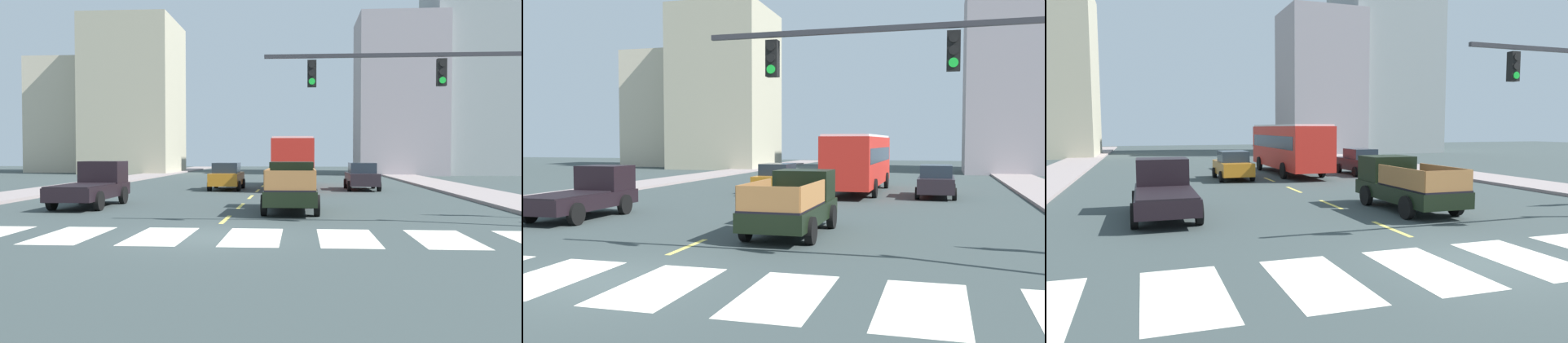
% 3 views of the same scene
% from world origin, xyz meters
% --- Properties ---
extents(ground_plane, '(160.00, 160.00, 0.00)m').
position_xyz_m(ground_plane, '(0.00, 0.00, 0.00)').
color(ground_plane, '#354040').
extents(sidewalk_right, '(3.30, 110.00, 0.15)m').
position_xyz_m(sidewalk_right, '(12.57, 18.00, 0.07)').
color(sidewalk_right, gray).
rests_on(sidewalk_right, ground).
extents(crosswalk_stripe_1, '(1.57, 3.42, 0.01)m').
position_xyz_m(crosswalk_stripe_1, '(-6.51, 0.00, 0.00)').
color(crosswalk_stripe_1, silver).
rests_on(crosswalk_stripe_1, ground).
extents(crosswalk_stripe_2, '(1.57, 3.42, 0.01)m').
position_xyz_m(crosswalk_stripe_2, '(-3.91, 0.00, 0.00)').
color(crosswalk_stripe_2, silver).
rests_on(crosswalk_stripe_2, ground).
extents(crosswalk_stripe_3, '(1.57, 3.42, 0.01)m').
position_xyz_m(crosswalk_stripe_3, '(-1.30, 0.00, 0.00)').
color(crosswalk_stripe_3, silver).
rests_on(crosswalk_stripe_3, ground).
extents(crosswalk_stripe_4, '(1.57, 3.42, 0.01)m').
position_xyz_m(crosswalk_stripe_4, '(1.30, 0.00, 0.00)').
color(crosswalk_stripe_4, silver).
rests_on(crosswalk_stripe_4, ground).
extents(lane_dash_0, '(0.16, 2.40, 0.01)m').
position_xyz_m(lane_dash_0, '(0.00, 4.00, 0.00)').
color(lane_dash_0, '#E5CE55').
rests_on(lane_dash_0, ground).
extents(lane_dash_1, '(0.16, 2.40, 0.01)m').
position_xyz_m(lane_dash_1, '(0.00, 9.00, 0.00)').
color(lane_dash_1, '#E5CE55').
rests_on(lane_dash_1, ground).
extents(lane_dash_2, '(0.16, 2.40, 0.01)m').
position_xyz_m(lane_dash_2, '(0.00, 14.00, 0.00)').
color(lane_dash_2, '#E5CE55').
rests_on(lane_dash_2, ground).
extents(lane_dash_3, '(0.16, 2.40, 0.01)m').
position_xyz_m(lane_dash_3, '(0.00, 19.00, 0.00)').
color(lane_dash_3, '#E5CE55').
rests_on(lane_dash_3, ground).
extents(lane_dash_4, '(0.16, 2.40, 0.01)m').
position_xyz_m(lane_dash_4, '(0.00, 24.00, 0.00)').
color(lane_dash_4, '#E5CE55').
rests_on(lane_dash_4, ground).
extents(lane_dash_5, '(0.16, 2.40, 0.01)m').
position_xyz_m(lane_dash_5, '(0.00, 29.00, 0.00)').
color(lane_dash_5, '#E5CE55').
rests_on(lane_dash_5, ground).
extents(lane_dash_6, '(0.16, 2.40, 0.01)m').
position_xyz_m(lane_dash_6, '(0.00, 34.00, 0.00)').
color(lane_dash_6, '#E5CE55').
rests_on(lane_dash_6, ground).
extents(lane_dash_7, '(0.16, 2.40, 0.01)m').
position_xyz_m(lane_dash_7, '(0.00, 39.00, 0.00)').
color(lane_dash_7, '#E5CE55').
rests_on(lane_dash_7, ground).
extents(pickup_stakebed, '(2.18, 5.20, 1.96)m').
position_xyz_m(pickup_stakebed, '(2.25, 7.24, 0.94)').
color(pickup_stakebed, black).
rests_on(pickup_stakebed, ground).
extents(pickup_dark, '(2.18, 5.20, 1.96)m').
position_xyz_m(pickup_dark, '(-6.49, 8.64, 0.92)').
color(pickup_dark, black).
rests_on(pickup_dark, ground).
extents(city_bus, '(2.72, 10.80, 3.32)m').
position_xyz_m(city_bus, '(2.18, 22.11, 1.95)').
color(city_bus, red).
rests_on(city_bus, ground).
extents(sedan_near_left, '(2.02, 4.40, 1.72)m').
position_xyz_m(sedan_near_left, '(6.52, 20.20, 0.86)').
color(sedan_near_left, black).
rests_on(sedan_near_left, ground).
extents(sedan_mid, '(2.02, 4.40, 1.72)m').
position_xyz_m(sedan_mid, '(-2.04, 19.82, 0.86)').
color(sedan_mid, '#AD6718').
rests_on(sedan_mid, ground).
extents(tower_tall_centre, '(12.00, 10.05, 29.43)m').
position_xyz_m(tower_tall_centre, '(22.70, 47.58, 14.71)').
color(tower_tall_centre, gray).
rests_on(tower_tall_centre, ground).
extents(block_low_right, '(8.98, 8.09, 16.79)m').
position_xyz_m(block_low_right, '(13.23, 45.63, 8.40)').
color(block_low_right, gray).
rests_on(block_low_right, ground).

